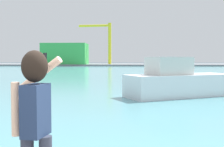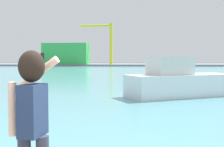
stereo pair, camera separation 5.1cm
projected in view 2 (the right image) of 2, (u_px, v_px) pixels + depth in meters
The scene contains 7 objects.
ground_plane at pixel (126, 71), 52.28m from camera, with size 220.00×220.00×0.00m, color #334751.
harbor_water at pixel (126, 71), 54.27m from camera, with size 140.00×100.00×0.02m, color #599EA8.
far_shore_dock at pixel (126, 65), 94.15m from camera, with size 140.00×20.00×0.55m, color gray.
person_photographer at pixel (32, 113), 3.11m from camera, with size 0.53×0.56×1.74m.
boat_moored at pixel (179, 82), 17.14m from camera, with size 6.90×4.93×2.33m.
warehouse_left at pixel (67, 54), 89.55m from camera, with size 13.40×8.81×6.36m, color green.
port_crane at pixel (107, 39), 91.47m from camera, with size 10.41×1.94×12.93m.
Camera 2 is at (0.31, -2.29, 2.26)m, focal length 46.54 mm.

